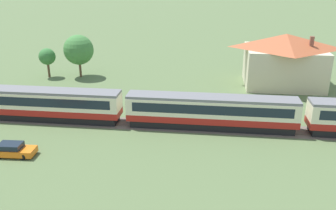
{
  "coord_description": "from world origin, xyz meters",
  "views": [
    {
      "loc": [
        -16.32,
        -39.17,
        17.52
      ],
      "look_at": [
        -21.6,
        2.76,
        1.72
      ],
      "focal_mm": 38.0,
      "sensor_mm": 36.0,
      "label": 1
    }
  ],
  "objects_px": {
    "passenger_train": "(213,111)",
    "yard_tree_1": "(79,50)",
    "station_house_terracotta_roof": "(284,59)",
    "yard_tree_0": "(47,57)",
    "parked_car_orange": "(12,150)"
  },
  "relations": [
    {
      "from": "passenger_train",
      "to": "parked_car_orange",
      "type": "bearing_deg",
      "value": -154.83
    },
    {
      "from": "station_house_terracotta_roof",
      "to": "parked_car_orange",
      "type": "height_order",
      "value": "station_house_terracotta_roof"
    },
    {
      "from": "passenger_train",
      "to": "yard_tree_0",
      "type": "xyz_separation_m",
      "value": [
        -29.04,
        18.55,
        1.48
      ]
    },
    {
      "from": "passenger_train",
      "to": "yard_tree_1",
      "type": "bearing_deg",
      "value": 140.38
    },
    {
      "from": "passenger_train",
      "to": "yard_tree_0",
      "type": "bearing_deg",
      "value": 147.43
    },
    {
      "from": "parked_car_orange",
      "to": "yard_tree_0",
      "type": "distance_m",
      "value": 29.56
    },
    {
      "from": "yard_tree_1",
      "to": "passenger_train",
      "type": "bearing_deg",
      "value": -39.62
    },
    {
      "from": "station_house_terracotta_roof",
      "to": "yard_tree_0",
      "type": "relative_size",
      "value": 2.52
    },
    {
      "from": "station_house_terracotta_roof",
      "to": "yard_tree_0",
      "type": "bearing_deg",
      "value": -179.47
    },
    {
      "from": "parked_car_orange",
      "to": "yard_tree_0",
      "type": "xyz_separation_m",
      "value": [
        -8.86,
        28.04,
        3.06
      ]
    },
    {
      "from": "parked_car_orange",
      "to": "station_house_terracotta_roof",
      "type": "bearing_deg",
      "value": 39.4
    },
    {
      "from": "parked_car_orange",
      "to": "yard_tree_1",
      "type": "relative_size",
      "value": 0.63
    },
    {
      "from": "station_house_terracotta_roof",
      "to": "yard_tree_1",
      "type": "xyz_separation_m",
      "value": [
        -34.75,
        0.6,
        0.51
      ]
    },
    {
      "from": "yard_tree_0",
      "to": "passenger_train",
      "type": "bearing_deg",
      "value": -32.57
    },
    {
      "from": "passenger_train",
      "to": "yard_tree_0",
      "type": "distance_m",
      "value": 34.49
    }
  ]
}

